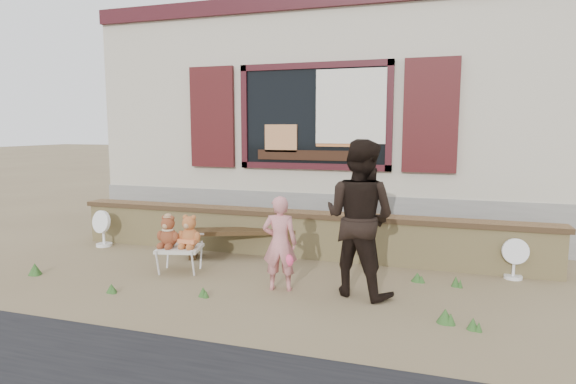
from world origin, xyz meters
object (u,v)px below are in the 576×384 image
(teddy_bear_left, at_px, (169,231))
(teddy_bear_right, at_px, (190,231))
(child, at_px, (280,243))
(bench, at_px, (241,237))
(adult, at_px, (359,218))
(folding_chair, at_px, (180,249))

(teddy_bear_left, bearing_deg, teddy_bear_right, 0.00)
(teddy_bear_left, height_order, teddy_bear_right, teddy_bear_right)
(teddy_bear_right, bearing_deg, child, -26.48)
(bench, distance_m, adult, 2.24)
(folding_chair, relative_size, teddy_bear_left, 1.50)
(bench, bearing_deg, folding_chair, -139.20)
(teddy_bear_left, xyz_separation_m, teddy_bear_right, (0.27, 0.07, 0.01))
(teddy_bear_left, distance_m, child, 1.62)
(folding_chair, height_order, teddy_bear_right, teddy_bear_right)
(teddy_bear_right, xyz_separation_m, adult, (2.23, -0.16, 0.33))
(teddy_bear_left, bearing_deg, folding_chair, 0.00)
(bench, bearing_deg, child, -72.46)
(child, bearing_deg, teddy_bear_left, -19.18)
(bench, height_order, folding_chair, bench)
(folding_chair, xyz_separation_m, teddy_bear_left, (-0.14, -0.03, 0.24))
(teddy_bear_right, bearing_deg, teddy_bear_left, 180.00)
(bench, height_order, teddy_bear_right, teddy_bear_right)
(folding_chair, bearing_deg, child, -24.08)
(bench, height_order, child, child)
(teddy_bear_right, bearing_deg, adult, -18.00)
(teddy_bear_left, height_order, child, child)
(bench, bearing_deg, adult, -51.54)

